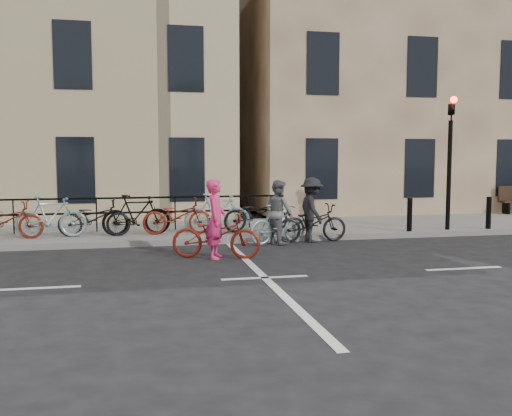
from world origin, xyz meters
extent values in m
plane|color=black|center=(0.00, 0.00, 0.00)|extent=(120.00, 120.00, 0.00)
cube|color=slate|center=(-4.00, 6.00, 0.07)|extent=(46.00, 4.00, 0.15)
cube|color=#927458|center=(9.00, 13.00, 6.15)|extent=(14.00, 10.00, 12.00)
cylinder|color=black|center=(6.20, 4.35, 1.65)|extent=(0.12, 0.12, 3.00)
imported|color=black|center=(6.20, 4.35, 3.60)|extent=(0.15, 0.18, 0.90)
sphere|color=#FF0C05|center=(6.20, 4.23, 3.70)|extent=(0.18, 0.18, 0.18)
cylinder|color=black|center=(5.00, 4.25, 0.60)|extent=(0.14, 0.14, 0.90)
cylinder|color=black|center=(7.40, 4.25, 0.60)|extent=(0.14, 0.14, 0.90)
cube|color=black|center=(10.40, 7.65, 0.35)|extent=(0.06, 0.38, 0.40)
cube|color=black|center=(-3.30, 5.90, 0.62)|extent=(10.40, 0.04, 0.95)
imported|color=maroon|center=(-5.40, 5.00, 0.62)|extent=(1.80, 0.63, 0.95)
imported|color=#7D9FA4|center=(-4.35, 5.00, 0.68)|extent=(1.75, 0.49, 1.05)
imported|color=black|center=(-3.30, 5.00, 0.62)|extent=(1.80, 0.63, 0.95)
imported|color=black|center=(-2.25, 5.00, 0.68)|extent=(1.75, 0.49, 1.05)
imported|color=maroon|center=(-1.20, 5.00, 0.62)|extent=(1.80, 0.63, 0.95)
imported|color=#7D9FA4|center=(-0.15, 5.00, 0.68)|extent=(1.75, 0.49, 1.05)
imported|color=black|center=(0.90, 5.00, 0.62)|extent=(1.80, 0.63, 0.95)
imported|color=maroon|center=(-0.59, 2.13, 0.50)|extent=(2.03, 1.25, 1.01)
imported|color=#F12A70|center=(-0.59, 2.13, 0.85)|extent=(0.59, 0.72, 1.70)
imported|color=#7D9FA4|center=(1.22, 3.80, 0.50)|extent=(1.71, 1.03, 0.99)
imported|color=slate|center=(1.22, 3.80, 0.80)|extent=(0.84, 0.94, 1.60)
imported|color=black|center=(2.12, 3.90, 0.49)|extent=(1.88, 0.74, 0.97)
imported|color=black|center=(2.12, 3.90, 0.82)|extent=(0.67, 1.10, 1.65)
camera|label=1|loc=(-2.26, -9.90, 2.24)|focal=40.00mm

